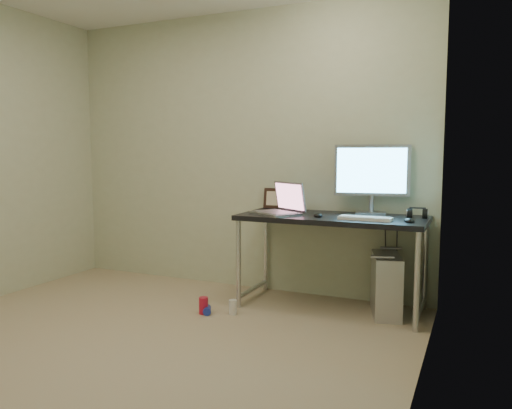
# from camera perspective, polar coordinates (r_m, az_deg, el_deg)

# --- Properties ---
(floor) EXTENTS (3.50, 3.50, 0.00)m
(floor) POSITION_cam_1_polar(r_m,az_deg,el_deg) (3.35, -15.57, -16.09)
(floor) COLOR tan
(floor) RESTS_ON ground
(wall_back) EXTENTS (3.50, 0.02, 2.50)m
(wall_back) POSITION_cam_1_polar(r_m,az_deg,el_deg) (4.59, -1.86, 6.02)
(wall_back) COLOR beige
(wall_back) RESTS_ON ground
(wall_right) EXTENTS (0.02, 3.50, 2.50)m
(wall_right) POSITION_cam_1_polar(r_m,az_deg,el_deg) (2.39, 17.96, 5.76)
(wall_right) COLOR beige
(wall_right) RESTS_ON ground
(desk) EXTENTS (1.45, 0.64, 0.75)m
(desk) POSITION_cam_1_polar(r_m,az_deg,el_deg) (3.99, 8.65, -2.49)
(desk) COLOR black
(desk) RESTS_ON ground
(tower_computer) EXTENTS (0.31, 0.49, 0.50)m
(tower_computer) POSITION_cam_1_polar(r_m,az_deg,el_deg) (4.00, 14.64, -8.86)
(tower_computer) COLOR silver
(tower_computer) RESTS_ON ground
(cable_a) EXTENTS (0.01, 0.16, 0.69)m
(cable_a) POSITION_cam_1_polar(r_m,az_deg,el_deg) (4.21, 14.60, -5.81)
(cable_a) COLOR black
(cable_a) RESTS_ON ground
(cable_b) EXTENTS (0.02, 0.11, 0.71)m
(cable_b) POSITION_cam_1_polar(r_m,az_deg,el_deg) (4.18, 15.76, -6.20)
(cable_b) COLOR black
(cable_b) RESTS_ON ground
(can_red) EXTENTS (0.07, 0.07, 0.13)m
(can_red) POSITION_cam_1_polar(r_m,az_deg,el_deg) (3.96, -6.02, -11.41)
(can_red) COLOR red
(can_red) RESTS_ON ground
(can_white) EXTENTS (0.06, 0.06, 0.11)m
(can_white) POSITION_cam_1_polar(r_m,az_deg,el_deg) (3.93, -2.67, -11.64)
(can_white) COLOR white
(can_white) RESTS_ON ground
(can_blue) EXTENTS (0.11, 0.13, 0.06)m
(can_blue) POSITION_cam_1_polar(r_m,az_deg,el_deg) (3.97, -5.62, -11.91)
(can_blue) COLOR #2036B7
(can_blue) RESTS_ON ground
(laptop) EXTENTS (0.48, 0.46, 0.26)m
(laptop) POSITION_cam_1_polar(r_m,az_deg,el_deg) (4.03, 2.87, -0.24)
(laptop) COLOR #9F9EA5
(laptop) RESTS_ON desk
(monitor) EXTENTS (0.59, 0.22, 0.56)m
(monitor) POSITION_cam_1_polar(r_m,az_deg,el_deg) (4.11, 13.09, 3.45)
(monitor) COLOR #9F9EA5
(monitor) RESTS_ON desk
(keyboard) EXTENTS (0.39, 0.14, 0.02)m
(keyboard) POSITION_cam_1_polar(r_m,az_deg,el_deg) (3.77, 12.38, -1.55)
(keyboard) COLOR white
(keyboard) RESTS_ON desk
(mouse_right) EXTENTS (0.10, 0.13, 0.04)m
(mouse_right) POSITION_cam_1_polar(r_m,az_deg,el_deg) (3.73, 17.12, -1.64)
(mouse_right) COLOR black
(mouse_right) RESTS_ON desk
(mouse_left) EXTENTS (0.10, 0.13, 0.04)m
(mouse_left) POSITION_cam_1_polar(r_m,az_deg,el_deg) (3.89, 7.10, -1.12)
(mouse_left) COLOR black
(mouse_left) RESTS_ON desk
(headphones) EXTENTS (0.15, 0.09, 0.10)m
(headphones) POSITION_cam_1_polar(r_m,az_deg,el_deg) (3.99, 17.96, -1.06)
(headphones) COLOR black
(headphones) RESTS_ON desk
(picture_frame) EXTENTS (0.23, 0.09, 0.18)m
(picture_frame) POSITION_cam_1_polar(r_m,az_deg,el_deg) (4.43, 2.32, 0.71)
(picture_frame) COLOR black
(picture_frame) RESTS_ON desk
(webcam) EXTENTS (0.05, 0.03, 0.13)m
(webcam) POSITION_cam_1_polar(r_m,az_deg,el_deg) (4.37, 4.18, 0.74)
(webcam) COLOR silver
(webcam) RESTS_ON desk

